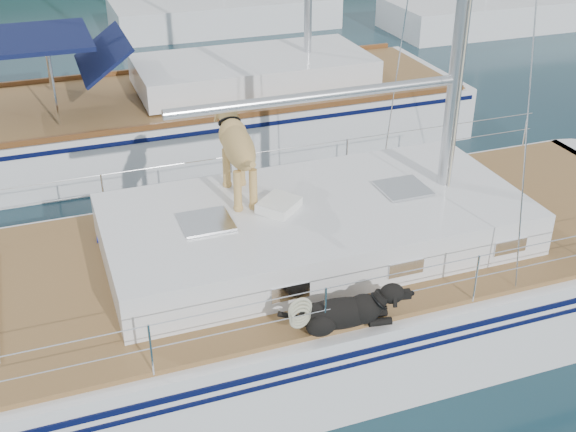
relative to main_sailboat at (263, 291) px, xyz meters
name	(u,v)px	position (x,y,z in m)	size (l,w,h in m)	color
ground	(258,335)	(-0.09, 0.00, -0.68)	(120.00, 120.00, 0.00)	black
main_sailboat	(263,291)	(0.00, 0.00, 0.00)	(12.00, 3.85, 14.01)	white
neighbor_sailboat	(205,114)	(0.90, 6.63, -0.06)	(11.00, 3.50, 13.30)	white
bg_boat_center	(224,13)	(3.91, 16.00, -0.23)	(7.20, 3.00, 11.65)	white
bg_boat_east	(484,14)	(11.91, 13.00, -0.22)	(6.40, 3.00, 11.65)	white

